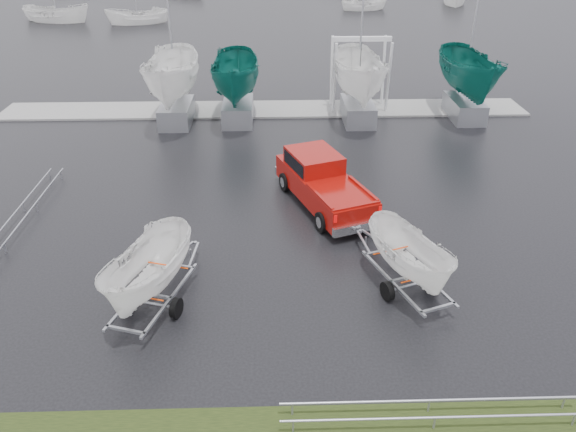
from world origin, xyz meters
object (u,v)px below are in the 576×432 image
(pickup_truck, at_px, (321,180))
(trailer_parked, at_px, (144,232))
(trailer_hitched, at_px, (414,222))
(boat_hoist, at_px, (360,63))

(pickup_truck, xyz_separation_m, trailer_parked, (-5.43, -6.59, 1.62))
(trailer_hitched, xyz_separation_m, trailer_parked, (-7.60, -0.65, 0.19))
(trailer_hitched, xyz_separation_m, boat_hoist, (0.93, 17.49, 0.26))
(pickup_truck, height_order, boat_hoist, boat_hoist)
(pickup_truck, xyz_separation_m, boat_hoist, (3.11, 11.56, 1.69))
(trailer_hitched, bearing_deg, pickup_truck, 90.00)
(trailer_hitched, height_order, trailer_parked, trailer_parked)
(trailer_hitched, bearing_deg, trailer_parked, 164.76)
(pickup_truck, relative_size, trailer_parked, 1.25)
(pickup_truck, relative_size, trailer_hitched, 1.35)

